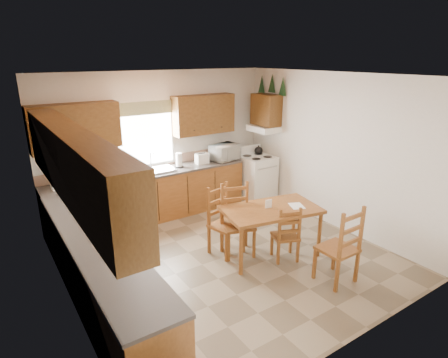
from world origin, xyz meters
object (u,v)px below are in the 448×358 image
chair_near_left (338,244)px  dining_table (270,231)px  chair_far_left (238,221)px  stove (257,179)px  chair_far_right (226,221)px  microwave (225,152)px  chair_near_right (285,232)px

chair_near_left → dining_table: bearing=-76.2°
dining_table → chair_far_left: 0.52m
stove → chair_far_right: chair_far_right is taller
microwave → dining_table: size_ratio=0.37×
microwave → chair_far_left: (-1.04, -1.91, -0.53)m
stove → chair_far_left: (-1.68, -1.64, 0.08)m
stove → dining_table: stove is taller
dining_table → chair_far_right: bearing=154.3°
microwave → chair_far_left: microwave is taller
chair_far_right → microwave: bearing=44.1°
microwave → chair_near_left: (-0.36, -3.25, -0.53)m
chair_far_left → dining_table: bearing=-16.7°
chair_far_right → stove: bearing=27.5°
stove → chair_near_left: (-1.00, -2.98, 0.09)m
chair_near_left → chair_near_right: (-0.18, 0.82, -0.12)m
dining_table → chair_far_left: bearing=156.0°
chair_far_right → chair_far_left: bearing=-54.1°
chair_near_left → chair_near_right: bearing=-78.3°
chair_near_left → chair_near_right: size_ratio=1.27×
microwave → chair_near_right: size_ratio=0.61×
chair_far_right → chair_near_left: bearing=-73.4°
stove → dining_table: bearing=-123.6°
stove → dining_table: size_ratio=0.65×
stove → chair_far_left: size_ratio=0.85×
chair_far_left → chair_far_right: chair_far_left is taller
chair_near_right → chair_far_right: 0.91m
stove → dining_table: (-1.27, -1.93, -0.08)m
dining_table → chair_far_left: (-0.41, 0.29, 0.16)m
stove → chair_near_right: size_ratio=1.07×
chair_near_right → stove: bearing=-97.0°
chair_near_left → chair_near_right: 0.85m
stove → chair_far_left: chair_far_left is taller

